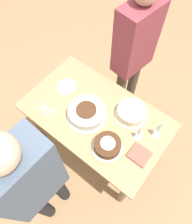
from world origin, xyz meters
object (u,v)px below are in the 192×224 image
at_px(cake_center_white, 87,113).
at_px(wine_glass_near, 140,131).
at_px(cake_back_decorated, 131,112).
at_px(cake_front_chocolate, 108,145).
at_px(person_cutting, 33,183).
at_px(wine_glass_far, 161,127).
at_px(person_watching, 134,50).

distance_m(cake_center_white, wine_glass_near, 0.50).
distance_m(cake_back_decorated, wine_glass_near, 0.24).
height_order(cake_front_chocolate, person_cutting, person_cutting).
xyz_separation_m(cake_front_chocolate, wine_glass_far, (0.26, 0.36, 0.12)).
relative_size(cake_center_white, wine_glass_far, 1.53).
bearing_deg(person_watching, wine_glass_far, 59.17).
bearing_deg(person_watching, cake_front_chocolate, 30.20).
bearing_deg(cake_center_white, person_cutting, -77.93).
height_order(wine_glass_near, wine_glass_far, wine_glass_far).
relative_size(cake_front_chocolate, wine_glass_near, 1.40).
height_order(cake_center_white, person_cutting, person_cutting).
distance_m(wine_glass_far, person_cutting, 1.05).
height_order(cake_back_decorated, wine_glass_far, wine_glass_far).
bearing_deg(cake_front_chocolate, person_cutting, -106.85).
height_order(cake_front_chocolate, cake_back_decorated, cake_front_chocolate).
height_order(person_cutting, person_watching, person_cutting).
distance_m(cake_center_white, cake_front_chocolate, 0.36).
bearing_deg(wine_glass_near, cake_back_decorated, 139.32).
bearing_deg(wine_glass_far, cake_front_chocolate, -126.33).
bearing_deg(cake_center_white, wine_glass_far, 21.08).
xyz_separation_m(cake_front_chocolate, person_watching, (-0.34, 0.85, 0.20)).
xyz_separation_m(wine_glass_far, person_watching, (-0.60, 0.49, 0.08)).
bearing_deg(cake_center_white, cake_front_chocolate, -21.03).
bearing_deg(cake_center_white, person_watching, 90.44).
xyz_separation_m(cake_center_white, wine_glass_far, (0.59, 0.23, 0.11)).
distance_m(cake_back_decorated, person_cutting, 1.02).
bearing_deg(person_watching, cake_back_decorated, 42.90).
xyz_separation_m(wine_glass_near, wine_glass_far, (0.11, 0.12, 0.04)).
relative_size(wine_glass_far, person_watching, 0.14).
bearing_deg(wine_glass_far, wine_glass_near, -133.91).
xyz_separation_m(cake_center_white, person_cutting, (0.15, -0.72, 0.24)).
height_order(cake_back_decorated, wine_glass_near, wine_glass_near).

